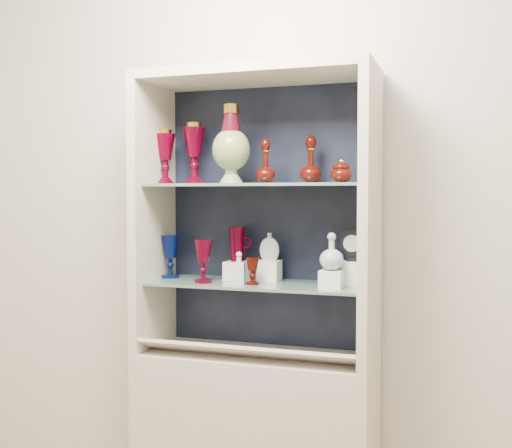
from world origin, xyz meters
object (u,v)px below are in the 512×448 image
(ruby_decanter_b, at_px, (311,158))
(clear_round_decanter, at_px, (332,252))
(ruby_goblet_tall, at_px, (203,261))
(pedestal_lamp_right, at_px, (194,154))
(ruby_decanter_a, at_px, (266,158))
(clear_square_bottle, at_px, (239,268))
(enamel_urn, at_px, (231,144))
(ruby_pitcher, at_px, (237,244))
(lidded_bowl, at_px, (341,171))
(ruby_goblet_small, at_px, (253,271))
(flat_flask, at_px, (269,246))
(cameo_medallion, at_px, (352,245))
(pedestal_lamp_left, at_px, (165,157))
(cobalt_goblet, at_px, (170,256))

(ruby_decanter_b, xyz_separation_m, clear_round_decanter, (0.11, -0.11, -0.38))
(ruby_goblet_tall, bearing_deg, pedestal_lamp_right, 126.47)
(ruby_decanter_a, xyz_separation_m, ruby_goblet_tall, (-0.25, -0.07, -0.43))
(clear_square_bottle, bearing_deg, enamel_urn, 154.44)
(clear_round_decanter, bearing_deg, ruby_pitcher, 165.69)
(lidded_bowl, xyz_separation_m, ruby_goblet_small, (-0.36, -0.05, -0.41))
(ruby_decanter_a, relative_size, ruby_goblet_tall, 1.14)
(ruby_decanter_b, relative_size, ruby_goblet_tall, 1.16)
(flat_flask, xyz_separation_m, cameo_medallion, (0.36, -0.02, 0.02))
(enamel_urn, distance_m, ruby_decanter_a, 0.16)
(lidded_bowl, xyz_separation_m, ruby_goblet_tall, (-0.57, -0.07, -0.38))
(cameo_medallion, bearing_deg, pedestal_lamp_left, -179.45)
(ruby_decanter_b, distance_m, clear_square_bottle, 0.55)
(lidded_bowl, bearing_deg, pedestal_lamp_right, 174.38)
(ruby_decanter_a, bearing_deg, clear_square_bottle, -144.62)
(ruby_decanter_b, xyz_separation_m, ruby_goblet_small, (-0.22, -0.13, -0.47))
(pedestal_lamp_left, bearing_deg, ruby_goblet_small, -10.28)
(pedestal_lamp_right, distance_m, ruby_decanter_a, 0.36)
(enamel_urn, bearing_deg, pedestal_lamp_right, 153.08)
(ruby_goblet_tall, xyz_separation_m, clear_round_decanter, (0.54, 0.03, 0.05))
(clear_square_bottle, bearing_deg, cobalt_goblet, 164.15)
(ruby_decanter_b, height_order, lidded_bowl, ruby_decanter_b)
(ruby_decanter_a, distance_m, flat_flask, 0.38)
(enamel_urn, relative_size, flat_flask, 2.68)
(pedestal_lamp_right, bearing_deg, enamel_urn, -26.92)
(lidded_bowl, bearing_deg, ruby_decanter_b, 153.53)
(ruby_pitcher, bearing_deg, pedestal_lamp_left, 179.32)
(ruby_pitcher, bearing_deg, cobalt_goblet, 177.20)
(ruby_pitcher, bearing_deg, lidded_bowl, -17.54)
(clear_square_bottle, bearing_deg, ruby_goblet_tall, -177.44)
(ruby_goblet_small, relative_size, ruby_pitcher, 0.73)
(pedestal_lamp_right, distance_m, ruby_goblet_small, 0.60)
(pedestal_lamp_left, height_order, cameo_medallion, pedestal_lamp_left)
(pedestal_lamp_left, height_order, flat_flask, pedestal_lamp_left)
(ruby_goblet_tall, xyz_separation_m, ruby_goblet_small, (0.21, 0.02, -0.04))
(enamel_urn, relative_size, cobalt_goblet, 1.71)
(enamel_urn, distance_m, flat_flask, 0.47)
(ruby_goblet_tall, relative_size, ruby_goblet_small, 1.64)
(flat_flask, bearing_deg, ruby_goblet_small, -108.29)
(pedestal_lamp_left, bearing_deg, lidded_bowl, -1.89)
(ruby_decanter_b, relative_size, cameo_medallion, 1.57)
(enamel_urn, height_order, cameo_medallion, enamel_urn)
(ruby_decanter_a, relative_size, ruby_goblet_small, 1.87)
(pedestal_lamp_left, distance_m, ruby_decanter_a, 0.48)
(ruby_pitcher, distance_m, cameo_medallion, 0.51)
(ruby_goblet_tall, bearing_deg, clear_round_decanter, 3.24)
(ruby_decanter_b, relative_size, clear_square_bottle, 1.57)
(pedestal_lamp_left, distance_m, cameo_medallion, 0.92)
(ruby_decanter_a, bearing_deg, ruby_pitcher, 155.42)
(ruby_pitcher, distance_m, clear_round_decanter, 0.46)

